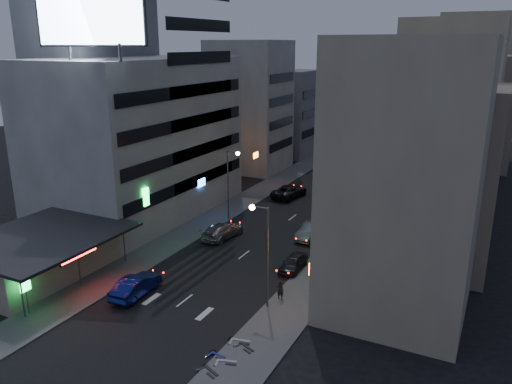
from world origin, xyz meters
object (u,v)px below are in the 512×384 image
Objects in this scene: scooter_black_b at (255,343)px; parked_car_left at (289,191)px; scooter_black_a at (219,367)px; road_car_blue at (136,286)px; road_car_silver at (223,230)px; scooter_blue at (227,350)px; scooter_silver_b at (251,333)px; parked_car_right_mid at (311,231)px; parked_car_right_near at (293,263)px; parked_car_right_far at (349,200)px; scooter_silver_a at (237,353)px; person at (280,290)px.

parked_car_left is at bearing 42.75° from scooter_black_b.
road_car_blue is at bearing 85.90° from scooter_black_a.
road_car_silver reaches higher than scooter_blue.
parked_car_left is at bearing -85.98° from road_car_silver.
parked_car_left is 35.85m from scooter_blue.
scooter_silver_b reaches higher than scooter_blue.
scooter_silver_b is at bearing -76.67° from parked_car_right_mid.
parked_car_right_near is 0.81× the size of road_car_blue.
parked_car_right_far is 36.50m from scooter_black_a.
parked_car_right_near is 14.18m from scooter_blue.
road_car_silver is at bearing 157.29° from parked_car_right_near.
road_car_blue is at bearing 77.50° from scooter_blue.
road_car_blue reaches higher than parked_car_right_near.
scooter_silver_a is at bearing 14.65° from scooter_black_a.
scooter_blue is at bearing -79.03° from parked_car_right_mid.
scooter_black_b is at bearing 117.30° from parked_car_left.
scooter_blue is at bearing 87.16° from person.
scooter_blue is at bearing 155.51° from road_car_blue.
road_car_blue is 11.60m from person.
road_car_silver is at bearing 53.40° from scooter_black_a.
person is 0.88× the size of scooter_blue.
road_car_blue is 12.39m from scooter_black_b.
road_car_silver is at bearing 59.67° from scooter_black_b.
parked_car_right_near is at bearing 164.08° from road_car_silver.
road_car_silver is (-9.62, 3.89, 0.10)m from parked_car_right_near.
parked_car_right_near is at bearing -137.15° from road_car_blue.
scooter_black_b is at bearing 163.83° from road_car_blue.
road_car_blue reaches higher than scooter_silver_a.
scooter_black_a reaches higher than scooter_blue.
person is 8.57m from scooter_blue.
parked_car_right_far is at bearing 92.84° from parked_car_right_mid.
scooter_silver_a is at bearing 92.34° from person.
parked_car_right_near is 13.81m from road_car_blue.
scooter_black_a is (10.82, -36.13, -0.10)m from parked_car_left.
person is at bearing 144.99° from road_car_silver.
parked_car_right_mid is at bearing -1.96° from scooter_silver_b.
parked_car_right_mid is at bearing -87.79° from parked_car_right_far.
scooter_black_b is at bearing -37.01° from scooter_silver_a.
parked_car_right_near is 0.82× the size of parked_car_right_mid.
parked_car_right_far is 0.97× the size of road_car_blue.
scooter_black_b is (12.22, -16.59, -0.09)m from road_car_silver.
scooter_silver_a is (0.27, 1.76, -0.01)m from scooter_black_a.
road_car_blue is at bearing 53.66° from scooter_silver_a.
road_car_blue is 13.91m from road_car_silver.
parked_car_right_mid is 2.49× the size of scooter_black_a.
parked_car_right_mid is at bearing 130.04° from parked_car_left.
road_car_blue is at bearing 96.95° from parked_car_left.
parked_car_right_far is 31.67m from road_car_blue.
road_car_silver is (-8.64, -16.59, 0.08)m from parked_car_right_far.
parked_car_right_far is at bearing -170.30° from parked_car_left.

